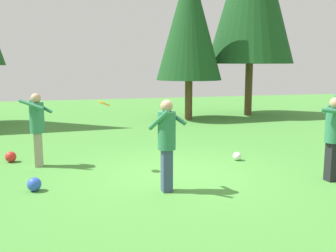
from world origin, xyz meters
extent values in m
plane|color=#478C38|center=(0.00, 0.00, 0.00)|extent=(40.00, 40.00, 0.00)
cube|color=black|center=(2.98, -1.28, 0.41)|extent=(0.19, 0.22, 0.82)
cylinder|color=#2D7551|center=(2.98, -1.28, 1.18)|extent=(0.34, 0.34, 0.72)
sphere|color=tan|center=(2.98, -1.28, 1.64)|extent=(0.23, 0.23, 0.23)
cylinder|color=#2D7551|center=(3.07, -1.09, 1.66)|extent=(0.38, 0.23, 0.56)
cube|color=gray|center=(-2.96, 1.64, 0.41)|extent=(0.19, 0.22, 0.82)
cylinder|color=#2D7551|center=(-2.96, 1.64, 1.18)|extent=(0.34, 0.34, 0.71)
sphere|color=tan|center=(-2.96, 1.64, 1.64)|extent=(0.23, 0.23, 0.23)
cylinder|color=#2D7551|center=(-2.86, 1.81, 1.43)|extent=(0.55, 0.35, 0.33)
cylinder|color=#2D7551|center=(-3.06, 1.46, 1.51)|extent=(0.57, 0.36, 0.25)
cube|color=#38476B|center=(-0.51, -0.98, 0.41)|extent=(0.19, 0.22, 0.83)
cylinder|color=#2D7551|center=(-0.51, -0.98, 1.19)|extent=(0.34, 0.34, 0.72)
sphere|color=tan|center=(-0.51, -0.98, 1.65)|extent=(0.23, 0.23, 0.23)
cylinder|color=#2D7551|center=(-0.68, -1.08, 1.41)|extent=(0.32, 0.51, 0.43)
cylinder|color=#2D7551|center=(-0.33, -0.89, 1.44)|extent=(0.35, 0.56, 0.30)
cylinder|color=orange|center=(-1.47, 0.81, 1.55)|extent=(0.32, 0.32, 0.13)
sphere|color=white|center=(1.88, 0.87, 0.11)|extent=(0.22, 0.22, 0.22)
sphere|color=red|center=(-3.67, 2.25, 0.14)|extent=(0.27, 0.27, 0.27)
sphere|color=blue|center=(-2.96, -0.28, 0.14)|extent=(0.27, 0.27, 0.27)
sphere|color=orange|center=(0.40, 2.38, 0.10)|extent=(0.20, 0.20, 0.20)
cylinder|color=brown|center=(6.48, 9.12, 2.27)|extent=(0.35, 0.35, 4.54)
cylinder|color=brown|center=(3.15, 8.41, 1.61)|extent=(0.33, 0.33, 3.21)
cone|color=#19471E|center=(3.15, 8.41, 4.34)|extent=(2.89, 2.89, 5.14)
camera|label=1|loc=(-2.42, -7.81, 2.40)|focal=40.90mm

